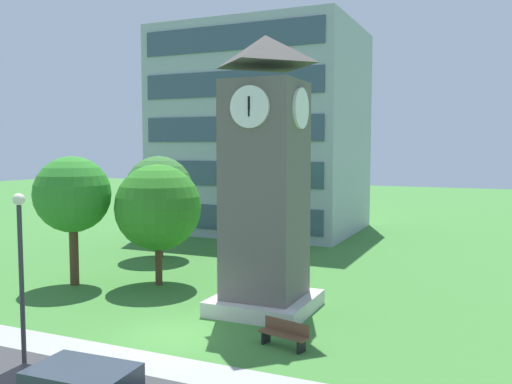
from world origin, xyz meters
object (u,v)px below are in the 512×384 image
(park_bench, at_px, (284,334))
(tree_streetside, at_px, (159,190))
(tree_near_tower, at_px, (158,207))
(tree_by_building, at_px, (72,195))
(street_lamp, at_px, (21,259))
(clock_tower, at_px, (265,189))

(park_bench, height_order, tree_streetside, tree_streetside)
(tree_streetside, relative_size, tree_near_tower, 1.05)
(tree_by_building, bearing_deg, tree_streetside, 90.22)
(street_lamp, height_order, tree_near_tower, tree_near_tower)
(clock_tower, distance_m, street_lamp, 9.63)
(clock_tower, height_order, tree_by_building, clock_tower)
(park_bench, height_order, tree_near_tower, tree_near_tower)
(tree_by_building, height_order, tree_near_tower, tree_by_building)
(park_bench, distance_m, tree_by_building, 13.47)
(park_bench, relative_size, tree_streetside, 0.30)
(street_lamp, bearing_deg, tree_by_building, 124.15)
(tree_near_tower, bearing_deg, tree_streetside, 123.52)
(street_lamp, xyz_separation_m, tree_near_tower, (-2.01, 10.17, 0.45))
(clock_tower, xyz_separation_m, tree_by_building, (-10.12, 0.09, -0.59))
(clock_tower, height_order, street_lamp, clock_tower)
(street_lamp, distance_m, tree_by_building, 10.35)
(park_bench, bearing_deg, clock_tower, 121.71)
(tree_near_tower, bearing_deg, tree_by_building, -156.36)
(tree_by_building, bearing_deg, street_lamp, -55.85)
(clock_tower, xyz_separation_m, street_lamp, (-4.34, -8.43, -1.64))
(clock_tower, bearing_deg, street_lamp, -117.24)
(park_bench, xyz_separation_m, tree_streetside, (-12.37, 11.07, 3.64))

